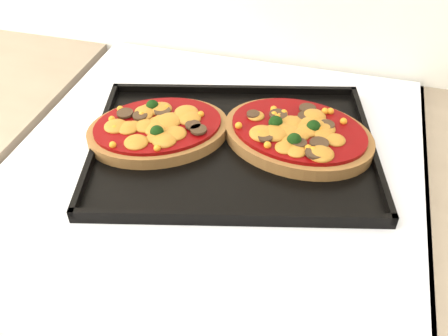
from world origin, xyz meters
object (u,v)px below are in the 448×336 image
(baking_tray, at_px, (233,145))
(pizza_left, at_px, (158,128))
(stove, at_px, (218,327))
(pizza_right, at_px, (298,133))

(baking_tray, height_order, pizza_left, pizza_left)
(pizza_left, bearing_deg, stove, -8.03)
(pizza_left, xyz_separation_m, pizza_right, (0.20, 0.04, 0.00))
(baking_tray, bearing_deg, stove, -151.95)
(baking_tray, relative_size, pizza_left, 1.94)
(baking_tray, distance_m, pizza_right, 0.10)
(pizza_left, height_order, pizza_right, pizza_right)
(stove, height_order, pizza_left, pizza_left)
(stove, height_order, baking_tray, baking_tray)
(pizza_right, bearing_deg, pizza_left, -168.42)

